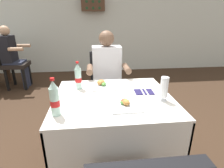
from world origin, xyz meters
TOP-DOWN VIEW (x-y plane):
  - ground_plane at (0.00, 0.00)m, footprint 11.00×11.00m
  - back_wall at (0.00, 3.47)m, footprint 11.00×0.12m
  - main_dining_table at (0.11, 0.01)m, footprint 1.03×0.91m
  - chair_far_diner_seat at (0.11, 0.86)m, footprint 0.44×0.50m
  - seated_diner_far at (0.12, 0.75)m, footprint 0.50×0.46m
  - plate_near_camera at (0.19, -0.18)m, footprint 0.24×0.24m
  - plate_far_diner at (0.04, 0.27)m, footprint 0.24×0.24m
  - beer_glass_left at (0.52, -0.11)m, footprint 0.07×0.07m
  - cola_bottle_primary at (-0.20, 0.24)m, footprint 0.06×0.06m
  - cola_bottle_secondary at (-0.33, -0.25)m, footprint 0.07×0.07m
  - napkin_cutlery_set at (0.41, 0.07)m, footprint 0.18×0.19m
  - background_chair_right at (-1.70, 2.32)m, footprint 0.50×0.44m
  - background_patron at (-1.66, 2.32)m, footprint 0.46×0.50m
  - wall_bottle_rack at (0.00, 3.31)m, footprint 0.56×0.21m

SIDE VIEW (x-z plane):
  - ground_plane at x=0.00m, z-range 0.00..0.00m
  - chair_far_diner_seat at x=0.11m, z-range 0.07..1.04m
  - background_chair_right at x=-1.70m, z-range 0.07..1.04m
  - main_dining_table at x=0.11m, z-range 0.20..0.95m
  - seated_diner_far at x=0.12m, z-range 0.08..1.34m
  - background_patron at x=-1.66m, z-range 0.08..1.34m
  - napkin_cutlery_set at x=0.41m, z-range 0.75..0.76m
  - plate_near_camera at x=0.19m, z-range 0.74..0.80m
  - plate_far_diner at x=0.04m, z-range 0.74..0.80m
  - beer_glass_left at x=0.52m, z-range 0.75..0.96m
  - cola_bottle_primary at x=-0.20m, z-range 0.74..1.01m
  - cola_bottle_secondary at x=-0.33m, z-range 0.74..1.02m
  - back_wall at x=0.00m, z-range 0.00..2.75m
  - wall_bottle_rack at x=0.00m, z-range 1.54..1.96m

